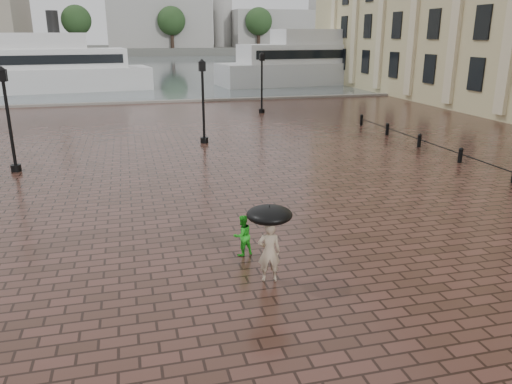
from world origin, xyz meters
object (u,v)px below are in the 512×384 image
(street_lamps, at_px, (118,96))
(ferry_near, at_px, (27,68))
(adult_pedestrian, at_px, (269,252))
(ferry_far, at_px, (326,62))
(child_pedestrian, at_px, (242,235))

(street_lamps, height_order, ferry_near, ferry_near)
(adult_pedestrian, distance_m, ferry_near, 48.40)
(ferry_near, bearing_deg, ferry_far, -5.48)
(adult_pedestrian, relative_size, child_pedestrian, 1.33)
(street_lamps, distance_m, ferry_near, 28.07)
(child_pedestrian, xyz_separation_m, ferry_far, (21.11, 46.53, 2.05))
(street_lamps, relative_size, ferry_far, 0.79)
(ferry_near, distance_m, ferry_far, 33.68)
(street_lamps, bearing_deg, ferry_far, 48.99)
(adult_pedestrian, bearing_deg, ferry_near, -64.26)
(child_pedestrian, bearing_deg, ferry_near, -94.27)
(child_pedestrian, xyz_separation_m, ferry_near, (-12.54, 45.02, 1.87))
(street_lamps, distance_m, ferry_far, 37.12)
(adult_pedestrian, bearing_deg, street_lamps, -69.66)
(child_pedestrian, height_order, ferry_near, ferry_near)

